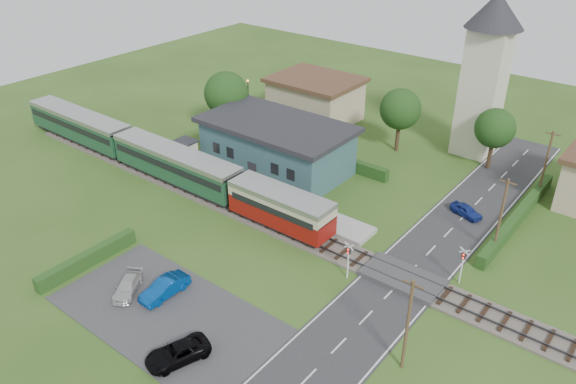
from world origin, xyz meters
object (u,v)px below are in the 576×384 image
Objects in this scene: car_park_dark at (178,353)px; equipment_hut at (185,152)px; crossing_signal_far at (463,261)px; car_park_silver at (128,286)px; car_on_road at (466,211)px; pedestrian_far at (209,163)px; station_building at (277,145)px; pedestrian_near at (296,196)px; train at (155,156)px; house_west at (315,98)px; car_park_blue at (165,288)px; crossing_signal_near at (348,255)px; church_tower at (487,64)px.

equipment_hut is at bearing 155.08° from car_park_dark.
car_park_silver is at bearing -139.28° from crossing_signal_far.
car_on_road is 26.18m from pedestrian_far.
station_building is 8.94m from pedestrian_near.
train reaches higher than crossing_signal_far.
station_building is 9.24× the size of pedestrian_far.
house_west is (3.97, 23.00, 0.61)m from train.
car_park_blue is 1.11× the size of car_park_silver.
house_west is 2.55× the size of car_park_dark.
equipment_hut is 25.04m from crossing_signal_near.
car_on_road is at bearing 63.08° from car_park_blue.
house_west is 19.65m from pedestrian_far.
car_park_dark is at bearing -63.94° from station_building.
train is at bearing 142.35° from car_park_blue.
train is at bearing 174.58° from crossing_signal_near.
car_on_road is 0.78× the size of car_park_blue.
house_west is 38.40m from car_park_silver.
station_building is 19.98m from crossing_signal_near.
crossing_signal_near is (25.37, -2.41, -0.04)m from train.
church_tower is 10.17× the size of pedestrian_far.
equipment_hut is at bearing 98.57° from pedestrian_far.
house_west reaches higher than car_park_silver.
train is at bearing -106.91° from equipment_hut.
house_west is 37.66m from car_park_blue.
equipment_hut is 14.86m from pedestrian_near.
house_west is (-5.00, 14.01, 0.10)m from station_building.
house_west reaches higher than equipment_hut.
car_park_blue is at bearing -1.06° from car_park_silver.
crossing_signal_far is (7.20, 4.80, 0.00)m from crossing_signal_near.
station_building is 3.95× the size of car_park_blue.
car_park_blue is (-13.19, -24.84, 0.16)m from car_on_road.
house_west is at bearing 72.22° from car_park_silver.
car_on_road is 0.86× the size of car_park_silver.
car_park_blue reaches higher than car_park_silver.
equipment_hut is 31.61m from crossing_signal_far.
station_building is 0.37× the size of train.
crossing_signal_near reaches higher than car_on_road.
car_park_blue is 19.77m from pedestrian_far.
house_west is at bearing 109.43° from car_park_blue.
house_west is (-20.00, -3.00, -7.43)m from church_tower.
equipment_hut reaches higher than pedestrian_near.
church_tower reaches higher than car_park_blue.
station_building reaches higher than car_park_blue.
house_west reaches higher than car_park_dark.
station_building is at bearing -25.22° from pedestrian_near.
pedestrian_near reaches higher than car_on_road.
pedestrian_far is (-28.21, 1.02, -0.83)m from crossing_signal_far.
car_park_dark is (-2.53, -42.50, -9.56)m from church_tower.
equipment_hut reaches higher than car_park_silver.
crossing_signal_far is 0.90× the size of car_park_silver.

